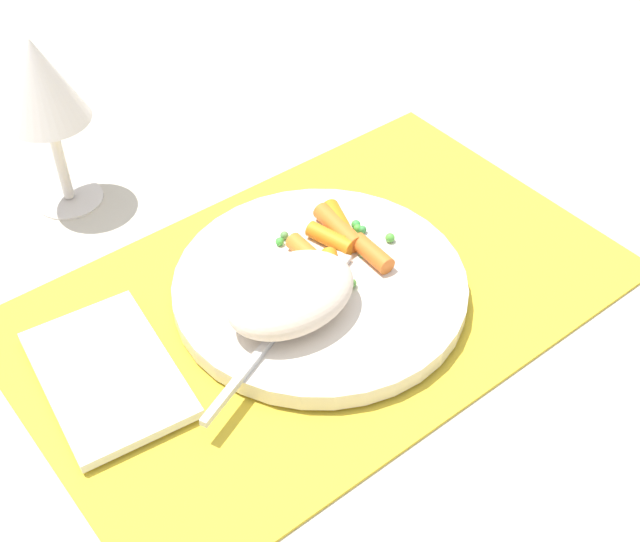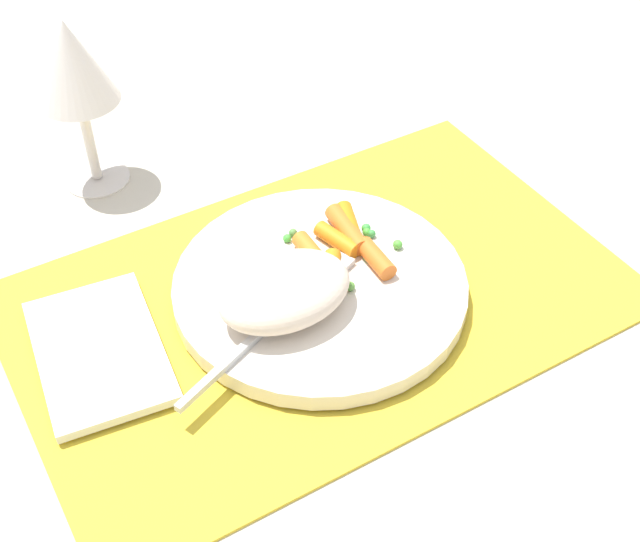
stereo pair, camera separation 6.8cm
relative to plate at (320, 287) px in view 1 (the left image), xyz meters
name	(u,v)px [view 1 (the left image)]	position (x,y,z in m)	size (l,w,h in m)	color
ground_plane	(320,298)	(0.00, 0.00, -0.01)	(2.40, 2.40, 0.00)	beige
placemat	(320,296)	(0.00, 0.00, -0.01)	(0.49, 0.31, 0.01)	gold
plate	(320,287)	(0.00, 0.00, 0.00)	(0.24, 0.24, 0.02)	silver
rice_mound	(291,294)	(-0.04, -0.01, 0.03)	(0.11, 0.08, 0.04)	beige
carrot_portion	(335,243)	(0.03, 0.02, 0.01)	(0.08, 0.09, 0.02)	orange
pea_scatter	(347,245)	(0.04, 0.02, 0.01)	(0.08, 0.09, 0.01)	#599B3E
fork	(292,312)	(-0.04, -0.02, 0.01)	(0.19, 0.09, 0.01)	silver
wine_glass	(41,86)	(-0.10, 0.25, 0.11)	(0.07, 0.07, 0.17)	silver
napkin	(108,374)	(-0.18, 0.03, 0.00)	(0.09, 0.14, 0.01)	white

